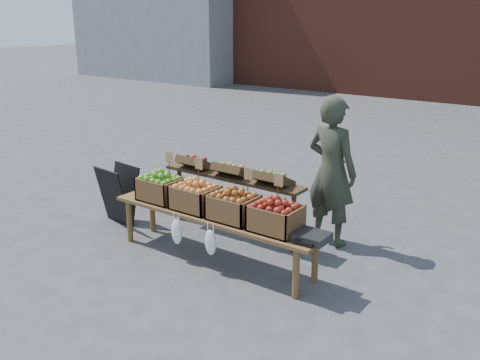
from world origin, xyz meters
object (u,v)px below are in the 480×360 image
Objects in this scene: vendor at (332,171)px; back_table at (232,197)px; crate_green_apples at (276,218)px; weighing_scale at (311,237)px; crate_golden_apples at (161,189)px; crate_russet_pears at (195,198)px; display_bench at (214,237)px; chalkboard_sign at (119,195)px; crate_red_apples at (233,208)px.

vendor is 0.88× the size of back_table.
crate_green_apples is (1.10, -0.72, 0.19)m from back_table.
weighing_scale is at bearing -25.20° from back_table.
crate_russet_pears is (0.55, 0.00, 0.00)m from crate_golden_apples.
back_table is 0.81m from display_bench.
back_table is 0.92m from crate_golden_apples.
chalkboard_sign is at bearing -159.20° from back_table.
crate_russet_pears is at bearing 180.00° from display_bench.
display_bench is (0.28, -0.72, -0.24)m from back_table.
vendor is 5.41× the size of weighing_scale.
crate_golden_apples is 1.00× the size of crate_russet_pears.
crate_green_apples is 0.44m from weighing_scale.
crate_green_apples is (0.55, 0.00, 0.00)m from crate_red_apples.
crate_russet_pears is 1.53m from weighing_scale.
chalkboard_sign is at bearing 175.84° from crate_red_apples.
crate_red_apples is at bearing 0.00° from display_bench.
crate_red_apples is 0.55m from crate_green_apples.
crate_golden_apples reaches higher than chalkboard_sign.
weighing_scale is (1.52, 0.00, -0.10)m from crate_russet_pears.
back_table is at bearing 127.63° from crate_red_apples.
chalkboard_sign is 1.02m from crate_golden_apples.
crate_red_apples reaches higher than display_bench.
chalkboard_sign is 2.37× the size of weighing_scale.
crate_green_apples is (1.10, 0.00, 0.00)m from crate_russet_pears.
crate_russet_pears is 1.00× the size of crate_green_apples.
chalkboard_sign is 1.61× the size of crate_red_apples.
back_table is at bearing 34.25° from vendor.
weighing_scale is at bearing 0.00° from crate_russet_pears.
vendor is 1.68m from crate_russet_pears.
crate_red_apples is at bearing 180.00° from crate_green_apples.
crate_red_apples is (0.55, 0.00, 0.00)m from crate_russet_pears.
crate_red_apples is 0.98m from weighing_scale.
crate_red_apples and crate_green_apples have the same top height.
chalkboard_sign is 0.30× the size of display_bench.
crate_golden_apples is (-0.55, -0.72, 0.19)m from back_table.
display_bench is 0.93m from crate_golden_apples.
chalkboard_sign reaches higher than display_bench.
crate_red_apples is (0.55, -0.72, 0.19)m from back_table.
display_bench is at bearing 180.00° from crate_green_apples.
back_table is 4.20× the size of crate_golden_apples.
display_bench is (1.78, -0.15, -0.12)m from chalkboard_sign.
weighing_scale is (0.43, 0.00, -0.10)m from crate_green_apples.
weighing_scale is at bearing 0.00° from crate_golden_apples.
display_bench is 0.93m from crate_green_apples.
crate_russet_pears is 1.47× the size of weighing_scale.
crate_russet_pears is at bearing 180.00° from crate_red_apples.
crate_golden_apples is (-1.65, -1.26, -0.21)m from vendor.
chalkboard_sign is 1.61m from back_table.
crate_green_apples is at bearing 0.00° from crate_russet_pears.
display_bench is 5.40× the size of crate_green_apples.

